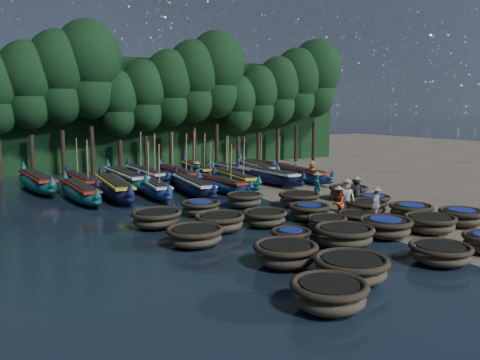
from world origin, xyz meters
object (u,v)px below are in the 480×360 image
coracle_10 (195,235)px  coracle_14 (411,211)px  coracle_23 (299,199)px  fisherman_6 (312,172)px  coracle_17 (309,211)px  coracle_7 (385,227)px  long_boat_3 (152,187)px  coracle_9 (461,217)px  coracle_8 (430,223)px  long_boat_7 (267,176)px  coracle_6 (344,235)px  fisherman_3 (356,190)px  long_boat_4 (193,186)px  long_boat_11 (125,178)px  coracle_18 (366,207)px  long_boat_17 (268,166)px  long_boat_14 (198,170)px  long_boat_12 (146,175)px  coracle_2 (440,253)px  coracle_0 (329,294)px  coracle_22 (245,199)px  fisherman_2 (338,203)px  long_boat_1 (80,192)px  long_boat_6 (233,179)px  coracle_20 (157,218)px  long_boat_2 (114,188)px  long_boat_5 (218,184)px  long_boat_10 (81,182)px  long_boat_16 (257,169)px  coracle_1 (351,268)px  fisherman_1 (317,187)px  coracle_11 (291,236)px  fisherman_0 (346,196)px  coracle_19 (373,200)px  coracle_16 (265,217)px  coracle_5 (285,253)px  fisherman_5 (197,173)px  coracle_24 (348,192)px  coracle_15 (220,222)px  fisherman_4 (376,205)px  coracle_21 (201,207)px  long_boat_8 (300,174)px  coracle_12 (327,223)px

coracle_10 → coracle_14: 11.19m
coracle_23 → fisherman_6: size_ratio=1.40×
coracle_17 → coracle_23: size_ratio=0.88×
coracle_7 → long_boat_3: size_ratio=0.35×
coracle_9 → coracle_17: coracle_17 is taller
coracle_8 → long_boat_7: size_ratio=0.27×
coracle_6 → fisherman_3: size_ratio=1.42×
long_boat_4 → long_boat_11: bearing=126.5°
coracle_18 → coracle_17: bearing=174.7°
long_boat_7 → long_boat_17: bearing=53.6°
long_boat_14 → long_boat_12: bearing=-163.6°
coracle_2 → long_boat_14: 23.60m
coracle_0 → coracle_22: size_ratio=1.15×
long_boat_14 → fisherman_2: bearing=-82.5°
long_boat_1 → long_boat_6: bearing=-4.1°
coracle_20 → long_boat_2: size_ratio=0.28×
long_boat_5 → long_boat_14: (1.44, 6.65, 0.06)m
coracle_0 → long_boat_10: bearing=95.6°
long_boat_16 → coracle_9: bearing=-81.1°
coracle_1 → fisherman_1: (6.75, 10.33, 0.52)m
coracle_11 → fisherman_0: bearing=30.4°
long_boat_4 → coracle_1: bearing=-90.8°
coracle_10 → coracle_11: 3.83m
long_boat_7 → coracle_10: bearing=-135.9°
long_boat_3 → long_boat_6: (6.06, 0.45, 0.03)m
coracle_19 → long_boat_2: (-11.99, 9.89, 0.24)m
coracle_16 → long_boat_10: (-5.62, 14.37, 0.13)m
coracle_7 → long_boat_16: size_ratio=0.32×
coracle_5 → long_boat_4: (2.70, 14.37, 0.08)m
coracle_23 → fisherman_5: size_ratio=1.39×
coracle_18 → long_boat_17: size_ratio=0.29×
coracle_7 → long_boat_14: bearing=89.4°
coracle_24 → fisherman_2: (-3.98, -3.70, 0.39)m
fisherman_0 → long_boat_2: bearing=175.1°
long_boat_17 → fisherman_0: (-5.02, -15.60, 0.42)m
coracle_15 → fisherman_1: bearing=20.3°
coracle_5 → long_boat_17: size_ratio=0.31×
coracle_15 → long_boat_3: 10.02m
coracle_14 → fisherman_3: 4.17m
long_boat_3 → long_boat_11: (-0.61, 4.07, 0.09)m
coracle_9 → long_boat_17: long_boat_17 is taller
coracle_17 → fisherman_4: bearing=-40.1°
coracle_9 → fisherman_0: fisherman_0 is taller
coracle_10 → fisherman_1: size_ratio=1.16×
coracle_17 → fisherman_4: 3.17m
long_boat_7 → long_boat_10: bearing=160.2°
coracle_2 → coracle_21: bearing=111.0°
long_boat_8 → coracle_12: bearing=-120.3°
coracle_8 → coracle_9: coracle_9 is taller
long_boat_2 → fisherman_1: fisherman_1 is taller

